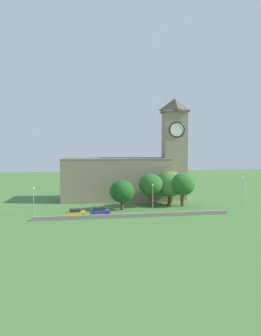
{
  "coord_description": "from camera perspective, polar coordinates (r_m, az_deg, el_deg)",
  "views": [
    {
      "loc": [
        -12.14,
        -71.86,
        15.73
      ],
      "look_at": [
        1.16,
        8.19,
        9.67
      ],
      "focal_mm": 35.94,
      "sensor_mm": 36.0,
      "label": 1
    }
  ],
  "objects": [
    {
      "name": "tree_riverside_west",
      "position": [
        84.36,
        8.81,
        -2.76
      ],
      "size": [
        6.16,
        6.16,
        8.29
      ],
      "color": "brown",
      "rests_on": "ground"
    },
    {
      "name": "ground_plane",
      "position": [
        89.11,
        -1.46,
        -5.9
      ],
      "size": [
        200.0,
        200.0,
        0.0
      ],
      "primitive_type": "plane",
      "color": "#477538"
    },
    {
      "name": "church",
      "position": [
        93.66,
        -0.3,
        -0.73
      ],
      "size": [
        35.3,
        14.78,
        28.08
      ],
      "color": "gray",
      "rests_on": "ground"
    },
    {
      "name": "tree_riverside_east",
      "position": [
        86.17,
        6.67,
        -2.69
      ],
      "size": [
        7.28,
        7.28,
        8.63
      ],
      "color": "brown",
      "rests_on": "ground"
    },
    {
      "name": "quay_barrier",
      "position": [
        71.92,
        0.51,
        -8.03
      ],
      "size": [
        41.79,
        0.7,
        0.82
      ],
      "primitive_type": "cube",
      "color": "gray",
      "rests_on": "ground"
    },
    {
      "name": "tree_churchyard",
      "position": [
        83.38,
        3.47,
        -2.84
      ],
      "size": [
        5.94,
        5.94,
        8.14
      ],
      "color": "brown",
      "rests_on": "ground"
    },
    {
      "name": "tree_by_tower",
      "position": [
        78.98,
        -1.44,
        -3.99
      ],
      "size": [
        5.82,
        5.82,
        7.02
      ],
      "color": "brown",
      "rests_on": "ground"
    },
    {
      "name": "car_blue",
      "position": [
        73.66,
        -5.26,
        -7.32
      ],
      "size": [
        4.41,
        2.57,
        1.88
      ],
      "color": "#233D9E",
      "rests_on": "ground"
    },
    {
      "name": "streetlamp_central",
      "position": [
        84.28,
        18.44,
        -3.23
      ],
      "size": [
        0.44,
        0.44,
        7.66
      ],
      "color": "#9EA0A5",
      "rests_on": "ground"
    },
    {
      "name": "car_yellow",
      "position": [
        73.4,
        -9.29,
        -7.5
      ],
      "size": [
        4.2,
        2.51,
        1.65
      ],
      "color": "gold",
      "rests_on": "ground"
    },
    {
      "name": "streetlamp_west_mid",
      "position": [
        76.85,
        3.79,
        -4.25
      ],
      "size": [
        0.44,
        0.44,
        6.43
      ],
      "color": "#9EA0A5",
      "rests_on": "ground"
    },
    {
      "name": "streetlamp_west_end",
      "position": [
        75.44,
        -16.12,
        -4.69
      ],
      "size": [
        0.44,
        0.44,
        6.18
      ],
      "color": "#9EA0A5",
      "rests_on": "ground"
    }
  ]
}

